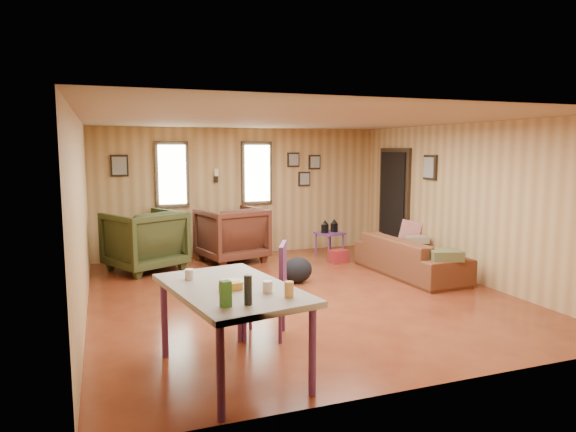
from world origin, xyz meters
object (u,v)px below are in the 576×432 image
Objects in this scene: recliner_brown at (231,232)px; end_table at (159,243)px; sofa at (410,250)px; dining_table at (232,295)px; side_table at (330,231)px; recliner_green at (145,237)px.

end_table is at bearing -26.92° from recliner_brown.
dining_table is (-3.56, -2.62, 0.33)m from sofa.
recliner_brown is at bearing 65.90° from dining_table.
dining_table is at bearing -88.67° from end_table.
sofa is 1.21× the size of dining_table.
end_table is 3.10m from side_table.
sofa reaches higher than side_table.
recliner_brown reaches higher than sofa.
end_table is (0.29, 0.47, -0.20)m from recliner_green.
side_table is 5.25m from dining_table.
side_table is at bearing 17.21° from sofa.
recliner_brown is 1.53m from recliner_green.
recliner_green reaches higher than end_table.
recliner_brown is 0.62× the size of dining_table.
dining_table reaches higher than side_table.
recliner_green is 0.59m from end_table.
recliner_green reaches higher than dining_table.
side_table reaches higher than end_table.
side_table is (1.81, -0.26, -0.06)m from recliner_brown.
recliner_green is at bearing -121.14° from end_table.
recliner_green is 0.64× the size of dining_table.
sofa is at bearing 128.35° from recliner_green.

